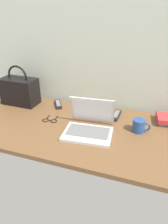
# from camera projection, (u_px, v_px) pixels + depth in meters

# --- Properties ---
(desk) EXTENTS (1.60, 0.76, 0.03)m
(desk) POSITION_uv_depth(u_px,v_px,m) (77.00, 128.00, 1.40)
(desk) COLOR brown
(desk) RESTS_ON ground
(laptop) EXTENTS (0.33, 0.31, 0.21)m
(laptop) POSITION_uv_depth(u_px,v_px,m) (89.00, 125.00, 1.32)
(laptop) COLOR silver
(laptop) RESTS_ON desk
(coffee_mug) EXTENTS (0.12, 0.08, 0.09)m
(coffee_mug) POSITION_uv_depth(u_px,v_px,m) (139.00, 126.00, 1.32)
(coffee_mug) COLOR #26478C
(coffee_mug) RESTS_ON desk
(remote_control_near) EXTENTS (0.12, 0.16, 0.02)m
(remote_control_near) POSITION_uv_depth(u_px,v_px,m) (58.00, 104.00, 1.69)
(remote_control_near) COLOR black
(remote_control_near) RESTS_ON desk
(remote_control_far) EXTENTS (0.05, 0.16, 0.02)m
(remote_control_far) POSITION_uv_depth(u_px,v_px,m) (116.00, 115.00, 1.52)
(remote_control_far) COLOR black
(remote_control_far) RESTS_ON desk
(eyeglasses) EXTENTS (0.11, 0.11, 0.01)m
(eyeglasses) POSITION_uv_depth(u_px,v_px,m) (50.00, 120.00, 1.46)
(eyeglasses) COLOR black
(eyeglasses) RESTS_ON desk
(handbag) EXTENTS (0.30, 0.17, 0.33)m
(handbag) POSITION_uv_depth(u_px,v_px,m) (20.00, 91.00, 1.69)
(handbag) COLOR black
(handbag) RESTS_ON desk
(book_stack) EXTENTS (0.18, 0.17, 0.05)m
(book_stack) POSITION_uv_depth(u_px,v_px,m) (168.00, 119.00, 1.42)
(book_stack) COLOR #595960
(book_stack) RESTS_ON desk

